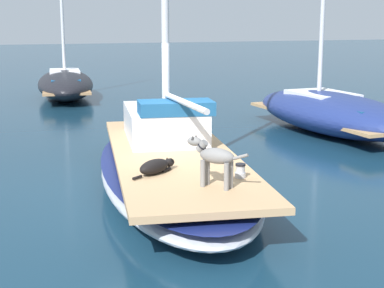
{
  "coord_description": "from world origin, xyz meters",
  "views": [
    {
      "loc": [
        -2.95,
        -9.62,
        2.96
      ],
      "look_at": [
        0.0,
        -1.0,
        1.01
      ],
      "focal_mm": 55.5,
      "sensor_mm": 36.0,
      "label": 1
    }
  ],
  "objects_px": {
    "sailboat_main": "(174,170)",
    "moored_boat_starboard_side": "(332,112)",
    "dog_black": "(156,166)",
    "moored_boat_far_astern": "(65,83)",
    "deck_winch": "(240,171)",
    "dog_grey": "(214,157)"
  },
  "relations": [
    {
      "from": "sailboat_main",
      "to": "moored_boat_far_astern",
      "type": "xyz_separation_m",
      "value": [
        -0.27,
        12.85,
        0.21
      ]
    },
    {
      "from": "moored_boat_far_astern",
      "to": "deck_winch",
      "type": "bearing_deg",
      "value": -87.27
    },
    {
      "from": "dog_black",
      "to": "moored_boat_starboard_side",
      "type": "bearing_deg",
      "value": 38.93
    },
    {
      "from": "moored_boat_starboard_side",
      "to": "deck_winch",
      "type": "bearing_deg",
      "value": -131.96
    },
    {
      "from": "dog_black",
      "to": "deck_winch",
      "type": "height_order",
      "value": "dog_black"
    },
    {
      "from": "deck_winch",
      "to": "sailboat_main",
      "type": "bearing_deg",
      "value": 102.93
    },
    {
      "from": "dog_grey",
      "to": "moored_boat_far_astern",
      "type": "xyz_separation_m",
      "value": [
        -0.16,
        15.09,
        -0.53
      ]
    },
    {
      "from": "dog_black",
      "to": "moored_boat_far_astern",
      "type": "distance_m",
      "value": 14.13
    },
    {
      "from": "sailboat_main",
      "to": "moored_boat_starboard_side",
      "type": "bearing_deg",
      "value": 33.98
    },
    {
      "from": "dog_black",
      "to": "moored_boat_far_astern",
      "type": "relative_size",
      "value": 0.12
    },
    {
      "from": "dog_black",
      "to": "moored_boat_far_astern",
      "type": "xyz_separation_m",
      "value": [
        0.4,
        14.12,
        -0.22
      ]
    },
    {
      "from": "sailboat_main",
      "to": "dog_grey",
      "type": "bearing_deg",
      "value": -92.71
    },
    {
      "from": "dog_grey",
      "to": "moored_boat_far_astern",
      "type": "relative_size",
      "value": 0.12
    },
    {
      "from": "deck_winch",
      "to": "moored_boat_far_astern",
      "type": "distance_m",
      "value": 14.78
    },
    {
      "from": "dog_black",
      "to": "deck_winch",
      "type": "xyz_separation_m",
      "value": [
        1.11,
        -0.64,
        -0.01
      ]
    },
    {
      "from": "sailboat_main",
      "to": "deck_winch",
      "type": "xyz_separation_m",
      "value": [
        0.44,
        -1.91,
        0.42
      ]
    },
    {
      "from": "moored_boat_starboard_side",
      "to": "sailboat_main",
      "type": "bearing_deg",
      "value": -146.02
    },
    {
      "from": "moored_boat_starboard_side",
      "to": "dog_grey",
      "type": "bearing_deg",
      "value": -133.26
    },
    {
      "from": "dog_black",
      "to": "deck_winch",
      "type": "distance_m",
      "value": 1.28
    },
    {
      "from": "sailboat_main",
      "to": "deck_winch",
      "type": "height_order",
      "value": "deck_winch"
    },
    {
      "from": "deck_winch",
      "to": "moored_boat_starboard_side",
      "type": "distance_m",
      "value": 7.52
    },
    {
      "from": "sailboat_main",
      "to": "dog_grey",
      "type": "height_order",
      "value": "dog_grey"
    }
  ]
}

